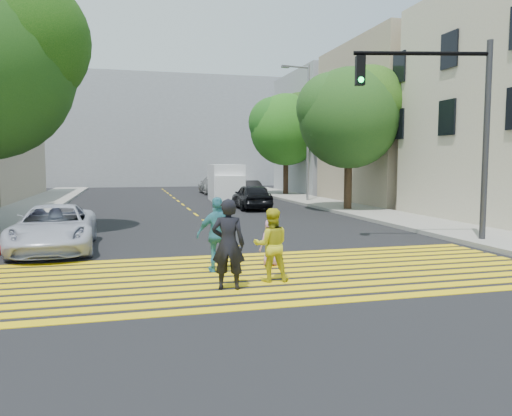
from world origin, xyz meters
name	(u,v)px	position (x,y,z in m)	size (l,w,h in m)	color
ground	(292,287)	(0.00, 0.00, 0.00)	(120.00, 120.00, 0.00)	black
sidewalk_left	(37,205)	(-8.50, 22.00, 0.07)	(3.00, 40.00, 0.15)	gray
sidewalk_right	(352,209)	(8.50, 15.00, 0.07)	(3.00, 60.00, 0.15)	gray
curb_red	(1,249)	(-6.90, 6.00, 0.08)	(0.20, 8.00, 0.16)	maroon
crosswalk	(274,274)	(0.00, 1.28, 0.01)	(13.40, 5.30, 0.01)	yellow
lane_line	(180,203)	(0.00, 22.50, 0.01)	(0.12, 34.40, 0.01)	yellow
building_right_tan	(419,125)	(15.00, 19.00, 5.00)	(10.00, 10.00, 10.00)	tan
building_right_grey	(347,134)	(15.00, 30.00, 5.00)	(10.00, 10.00, 10.00)	gray
backdrop_block	(156,132)	(0.00, 48.00, 6.00)	(30.00, 8.00, 12.00)	gray
tree_right_near	(351,113)	(8.11, 14.60, 5.18)	(7.10, 6.88, 7.66)	black
tree_right_far	(287,126)	(8.77, 27.38, 5.41)	(6.99, 6.69, 8.01)	black
pedestrian_man	(228,244)	(-1.32, 0.17, 0.94)	(0.68, 0.45, 1.88)	black
pedestrian_woman	(271,245)	(-0.27, 0.62, 0.81)	(0.79, 0.61, 1.62)	gold
pedestrian_child	(271,242)	(0.19, 2.22, 0.60)	(0.58, 0.38, 1.20)	#CC87BA
pedestrian_extra	(218,235)	(-1.22, 1.86, 0.90)	(1.05, 0.44, 1.79)	teal
white_sedan	(54,228)	(-5.41, 5.88, 0.67)	(2.24, 4.86, 1.35)	silver
dark_car_near	(251,196)	(3.38, 17.07, 0.71)	(1.68, 4.17, 1.42)	black
silver_car	(214,185)	(3.62, 31.00, 0.73)	(2.04, 5.02, 1.46)	#A9A9A9
dark_car_parked	(250,189)	(5.44, 25.69, 0.64)	(1.34, 3.86, 1.27)	black
white_van	(226,184)	(3.07, 22.83, 1.17)	(2.32, 5.33, 2.45)	white
traffic_signal	(450,113)	(6.60, 4.11, 4.14)	(4.29, 1.19, 6.40)	#323135
street_lamp	(306,124)	(7.85, 20.69, 5.04)	(1.98, 0.47, 8.77)	gray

